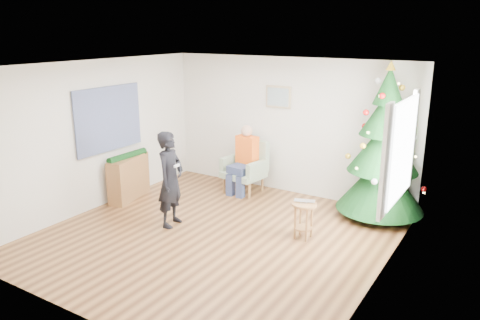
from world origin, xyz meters
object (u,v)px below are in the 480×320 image
Objects in this scene: christmas_tree at (384,149)px; armchair at (245,173)px; stool at (303,220)px; standing_man at (170,179)px; console at (129,178)px.

christmas_tree reaches higher than armchair.
christmas_tree is 4.58× the size of stool.
standing_man reaches higher than armchair.
standing_man is at bearing -142.48° from christmas_tree.
standing_man is 1.56× the size of console.
stool is at bearing -82.13° from standing_man.
standing_man is at bearing -162.22° from stool.
armchair is 2.23m from console.
console is at bearing 60.07° from standing_man.
stool is 0.37× the size of standing_man.
standing_man reaches higher than stool.
stool is (-0.74, -1.48, -0.89)m from christmas_tree.
standing_man is at bearing -87.21° from armchair.
christmas_tree reaches higher than stool.
christmas_tree is 1.88m from stool.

